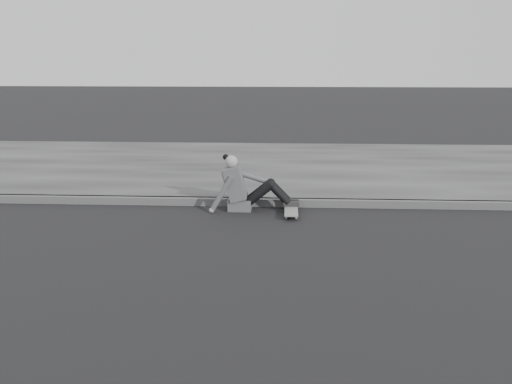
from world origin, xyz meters
TOP-DOWN VIEW (x-y plane):
  - ground at (0.00, 0.00)m, footprint 80.00×80.00m
  - curb at (0.00, 2.58)m, footprint 24.00×0.16m
  - sidewalk at (0.00, 5.60)m, footprint 24.00×6.00m
  - skateboard at (-0.26, 2.08)m, footprint 0.20×0.78m
  - seated_woman at (-1.00, 2.33)m, footprint 1.38×0.46m

SIDE VIEW (x-z plane):
  - ground at x=0.00m, z-range 0.00..0.00m
  - curb at x=0.00m, z-range 0.00..0.12m
  - sidewalk at x=0.00m, z-range 0.00..0.12m
  - skateboard at x=-0.26m, z-range 0.03..0.12m
  - seated_woman at x=-1.00m, z-range -0.08..0.80m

